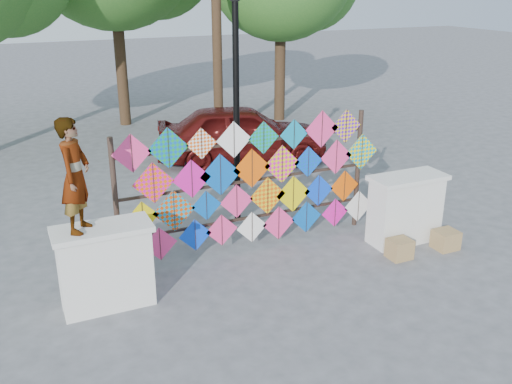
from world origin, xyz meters
TOP-DOWN VIEW (x-y plane):
  - ground at (0.00, 0.00)m, footprint 80.00×80.00m
  - parapet_left at (-2.70, -0.20)m, footprint 1.40×0.65m
  - parapet_right at (2.70, -0.20)m, footprint 1.40×0.65m
  - kite_rack at (0.10, 0.73)m, footprint 4.99×0.24m
  - vendor_woman at (-2.98, -0.20)m, footprint 0.63×0.70m
  - sedan at (1.94, 5.61)m, footprint 4.76×2.88m
  - lamppost at (0.30, 2.00)m, footprint 0.28×0.28m
  - cardboard_box_near at (2.20, -0.74)m, footprint 0.39×0.35m
  - cardboard_box_far at (3.20, -0.78)m, footprint 0.41×0.37m

SIDE VIEW (x-z plane):
  - ground at x=0.00m, z-range 0.00..0.00m
  - cardboard_box_far at x=3.20m, z-range 0.00..0.34m
  - cardboard_box_near at x=2.20m, z-range 0.00..0.35m
  - parapet_left at x=-2.70m, z-range 0.01..1.29m
  - parapet_right at x=2.70m, z-range 0.01..1.29m
  - sedan at x=1.94m, z-range 0.00..1.52m
  - kite_rack at x=0.10m, z-range 0.03..2.42m
  - vendor_woman at x=-2.98m, z-range 1.28..2.89m
  - lamppost at x=0.30m, z-range 0.46..4.92m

